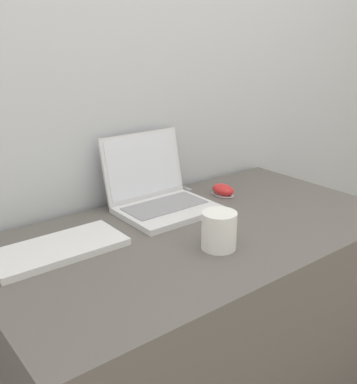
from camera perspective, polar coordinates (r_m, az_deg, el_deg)
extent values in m
cube|color=silver|center=(1.61, -6.60, 16.64)|extent=(7.00, 0.04, 2.50)
cube|color=#5B5651|center=(1.60, 2.49, -16.98)|extent=(1.31, 0.71, 0.75)
cube|color=silver|center=(1.53, -1.21, -2.26)|extent=(0.32, 0.24, 0.02)
cube|color=gray|center=(1.54, -1.62, -1.66)|extent=(0.28, 0.13, 0.00)
cube|color=silver|center=(1.60, -4.42, 3.40)|extent=(0.32, 0.06, 0.23)
cube|color=white|center=(1.60, -4.31, 3.40)|extent=(0.29, 0.05, 0.21)
cylinder|color=white|center=(1.27, 5.16, -4.88)|extent=(0.10, 0.10, 0.11)
cylinder|color=black|center=(1.25, 5.23, -2.79)|extent=(0.08, 0.08, 0.01)
ellipsoid|color=#B2B2B7|center=(1.70, 5.62, -0.27)|extent=(0.07, 0.10, 0.01)
ellipsoid|color=red|center=(1.70, 5.64, 0.30)|extent=(0.06, 0.10, 0.04)
cube|color=silver|center=(1.30, -15.01, -6.96)|extent=(0.37, 0.17, 0.02)
cube|color=#99999E|center=(1.75, 0.97, 0.39)|extent=(0.02, 0.06, 0.01)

